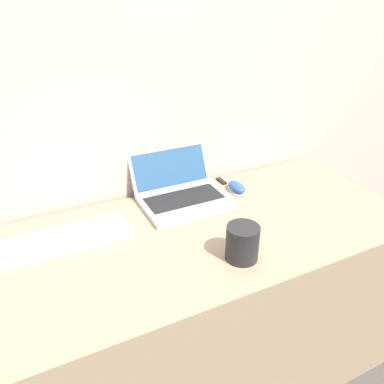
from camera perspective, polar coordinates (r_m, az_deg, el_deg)
wall_back at (r=1.43m, az=-3.84°, el=20.95°), size 7.00×0.04×2.50m
desk at (r=1.52m, az=2.93°, el=-16.54°), size 1.42×0.66×0.71m
laptop at (r=1.45m, az=-1.89°, el=0.73°), size 0.33×0.32×0.22m
drink_cup at (r=1.13m, az=7.69°, el=-7.59°), size 0.10×0.10×0.11m
computer_mouse at (r=1.53m, az=6.81°, el=0.69°), size 0.06×0.10×0.04m
external_keyboard at (r=1.29m, az=-19.61°, el=-6.95°), size 0.45×0.15×0.02m
usb_stick at (r=1.61m, az=4.50°, el=1.68°), size 0.02×0.06×0.01m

